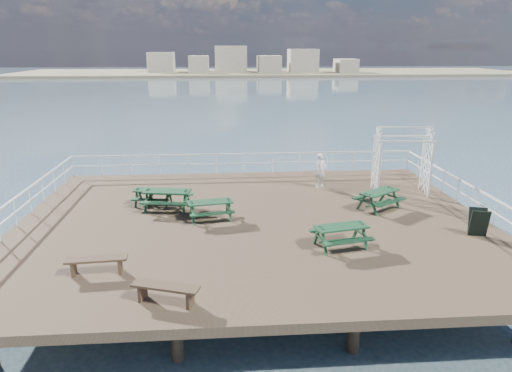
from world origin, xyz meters
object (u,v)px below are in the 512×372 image
Objects in this scene: picnic_table_b at (167,196)px; flat_bench_far at (166,290)px; picnic_table_c at (379,196)px; trellis_arbor at (402,164)px; picnic_table_e at (341,232)px; person at (320,171)px; flat_bench_near at (96,262)px; picnic_table_d at (210,206)px; picnic_table_a at (153,194)px.

picnic_table_b is 7.32m from flat_bench_far.
picnic_table_c is 0.74× the size of trellis_arbor.
picnic_table_e is 6.81m from person.
person is (6.14, 9.87, 0.43)m from flat_bench_far.
flat_bench_near is at bearing -95.32° from picnic_table_b.
flat_bench_near is (-10.15, -4.95, -0.17)m from picnic_table_c.
picnic_table_c is 2.81m from trellis_arbor.
trellis_arbor is (4.21, 5.71, 0.81)m from picnic_table_e.
picnic_table_d is 9.08m from trellis_arbor.
person reaches higher than flat_bench_far.
flat_bench_near is at bearing -88.71° from picnic_table_a.
picnic_table_b is 5.70m from flat_bench_near.
flat_bench_far is (-7.94, -6.72, -0.16)m from picnic_table_c.
person reaches higher than picnic_table_a.
picnic_table_d is 6.41m from person.
picnic_table_c reaches higher than flat_bench_near.
picnic_table_d is at bearing -28.99° from picnic_table_a.
picnic_table_e is (6.84, -4.80, 0.06)m from picnic_table_a.
picnic_table_b is 7.38m from person.
picnic_table_a is 1.07× the size of person.
picnic_table_a is 0.77× the size of picnic_table_c.
flat_bench_near is 11.65m from person.
picnic_table_b is at bearing 142.43° from picnic_table_c.
picnic_table_e is at bearing -118.86° from person.
picnic_table_e is (-2.52, -3.61, -0.00)m from picnic_table_c.
picnic_table_b is at bearing 177.91° from person.
person is (0.73, 6.76, 0.27)m from picnic_table_e.
picnic_table_e is at bearing 48.35° from flat_bench_far.
flat_bench_near is (-0.79, -6.14, -0.11)m from picnic_table_a.
flat_bench_near is at bearing -142.61° from trellis_arbor.
picnic_table_a is 6.19m from flat_bench_near.
trellis_arbor reaches higher than person.
picnic_table_d is 0.95× the size of picnic_table_e.
picnic_table_c is 1.39× the size of person.
picnic_table_b is 2.18m from picnic_table_d.
picnic_table_a is 0.92m from picnic_table_b.
picnic_table_c is at bearing 43.11° from picnic_table_e.
picnic_table_e reaches higher than flat_bench_far.
flat_bench_far is (-1.03, -6.02, -0.14)m from picnic_table_d.
trellis_arbor is at bearing 17.35° from picnic_table_c.
flat_bench_near is at bearing 172.08° from picnic_table_c.
picnic_table_c reaches higher than picnic_table_a.
picnic_table_a reaches higher than flat_bench_far.
flat_bench_far is at bearing -71.19° from picnic_table_a.
picnic_table_b reaches higher than picnic_table_e.
picnic_table_c is 11.29m from flat_bench_near.
picnic_table_a is 11.12m from trellis_arbor.
trellis_arbor is at bearing 17.96° from picnic_table_b.
flat_bench_far is at bearing -162.06° from picnic_table_e.
trellis_arbor reaches higher than picnic_table_a.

